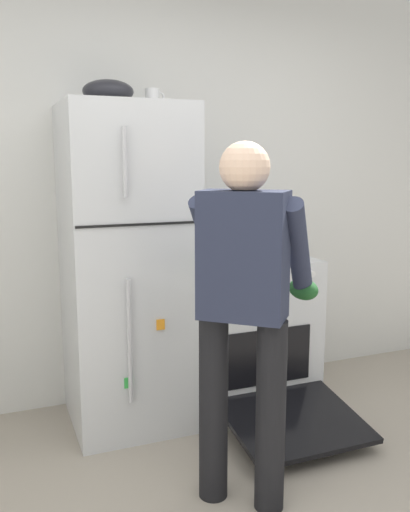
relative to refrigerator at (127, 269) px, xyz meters
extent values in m
cube|color=silver|center=(0.35, 0.38, 0.44)|extent=(6.00, 0.10, 2.70)
cube|color=silver|center=(0.00, 0.00, 0.00)|extent=(0.68, 0.68, 1.82)
cube|color=black|center=(0.00, -0.34, 0.29)|extent=(0.67, 0.01, 0.01)
cylinder|color=#B7B7BC|center=(-0.08, -0.36, -0.31)|extent=(0.02, 0.02, 0.66)
cylinder|color=#B7B7BC|center=(-0.08, -0.36, 0.60)|extent=(0.02, 0.02, 0.34)
cube|color=orange|center=(0.09, -0.35, -0.24)|extent=(0.04, 0.01, 0.06)
cube|color=green|center=(-0.09, -0.35, -0.54)|extent=(0.04, 0.01, 0.06)
cube|color=silver|center=(0.76, 0.00, -0.45)|extent=(0.76, 0.64, 0.93)
cube|color=black|center=(0.76, -0.32, -0.52)|extent=(0.53, 0.01, 0.33)
cylinder|color=black|center=(0.57, -0.14, 0.02)|extent=(0.17, 0.17, 0.01)
cylinder|color=black|center=(0.94, -0.14, 0.02)|extent=(0.17, 0.17, 0.01)
cylinder|color=black|center=(0.57, 0.14, 0.02)|extent=(0.17, 0.17, 0.01)
cylinder|color=black|center=(0.94, 0.14, 0.02)|extent=(0.17, 0.17, 0.01)
cylinder|color=silver|center=(0.50, -0.33, -0.04)|extent=(0.04, 0.03, 0.04)
cylinder|color=silver|center=(0.67, -0.33, -0.04)|extent=(0.04, 0.03, 0.04)
cylinder|color=silver|center=(0.85, -0.33, -0.04)|extent=(0.04, 0.03, 0.04)
cylinder|color=silver|center=(1.02, -0.33, -0.04)|extent=(0.04, 0.03, 0.04)
cube|color=black|center=(0.76, -0.61, -0.79)|extent=(0.72, 0.59, 0.12)
cylinder|color=black|center=(0.16, -0.89, -0.48)|extent=(0.13, 0.13, 0.86)
cylinder|color=black|center=(0.36, -1.06, -0.48)|extent=(0.13, 0.13, 0.86)
cube|color=#23283D|center=(0.26, -0.98, 0.22)|extent=(0.40, 0.39, 0.54)
sphere|color=beige|center=(0.26, -0.98, 0.58)|extent=(0.21, 0.21, 0.21)
sphere|color=#3A3A3A|center=(0.26, -0.98, 0.55)|extent=(0.15, 0.15, 0.15)
cylinder|color=#23283D|center=(0.23, -0.71, 0.22)|extent=(0.35, 0.38, 0.49)
cylinder|color=#23283D|center=(0.53, -0.97, 0.22)|extent=(0.35, 0.38, 0.49)
ellipsoid|color=#1E5123|center=(0.34, -0.57, 0.01)|extent=(0.12, 0.18, 0.10)
ellipsoid|color=#1E5123|center=(0.65, -0.84, 0.01)|extent=(0.12, 0.18, 0.10)
cylinder|color=#19479E|center=(0.60, -0.05, 0.07)|extent=(0.24, 0.24, 0.10)
cube|color=black|center=(0.45, -0.05, 0.11)|extent=(0.05, 0.03, 0.02)
cube|color=black|center=(0.74, -0.05, 0.11)|extent=(0.05, 0.03, 0.02)
cylinder|color=silver|center=(0.18, 0.05, 0.96)|extent=(0.08, 0.08, 0.10)
torus|color=silver|center=(0.22, 0.05, 0.96)|extent=(0.06, 0.01, 0.06)
cylinder|color=brown|center=(1.06, 0.20, 0.11)|extent=(0.05, 0.05, 0.18)
ellipsoid|color=black|center=(-0.08, 0.00, 0.97)|extent=(0.27, 0.27, 0.12)
camera|label=1|loc=(-0.72, -2.99, 0.61)|focal=38.22mm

